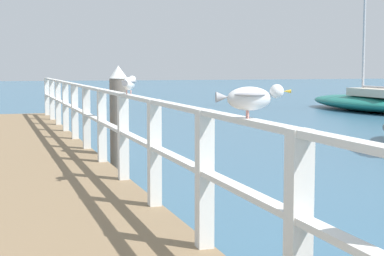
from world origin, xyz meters
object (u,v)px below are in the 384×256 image
object	(u,v)px
dock_piling_far	(119,122)
seagull_background	(129,83)
boat_3	(369,102)
seagull_foreground	(250,97)

from	to	relation	value
dock_piling_far	seagull_background	bearing A→B (deg)	-98.26
dock_piling_far	boat_3	xyz separation A→B (m)	(12.34, 12.03, -0.52)
seagull_background	boat_3	world-z (taller)	boat_3
seagull_foreground	seagull_background	xyz separation A→B (m)	(-0.00, 3.63, 0.00)
dock_piling_far	seagull_background	distance (m)	2.71
dock_piling_far	seagull_background	xyz separation A→B (m)	(-0.38, -2.59, 0.68)
seagull_background	dock_piling_far	bearing A→B (deg)	106.46
dock_piling_far	boat_3	world-z (taller)	boat_3
seagull_foreground	boat_3	size ratio (longest dim) A/B	0.06
seagull_foreground	seagull_background	bearing A→B (deg)	-167.70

